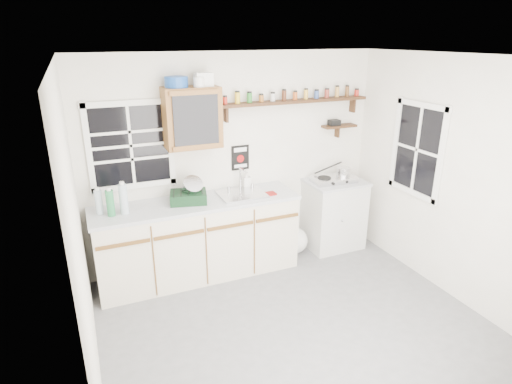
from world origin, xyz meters
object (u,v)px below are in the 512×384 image
main_cabinet (199,238)px  hotplate (334,179)px  upper_cabinet (192,118)px  dish_rack (190,194)px  spice_shelf (295,100)px  right_cabinet (333,214)px

main_cabinet → hotplate: bearing=0.2°
upper_cabinet → dish_rack: 0.83m
spice_shelf → hotplate: 1.12m
right_cabinet → upper_cabinet: size_ratio=1.40×
upper_cabinet → right_cabinet: bearing=-3.8°
right_cabinet → hotplate: bearing=-157.0°
right_cabinet → main_cabinet: bearing=-179.2°
main_cabinet → hotplate: hotplate is taller
upper_cabinet → dish_rack: size_ratio=1.44×
dish_rack → right_cabinet: bearing=14.0°
upper_cabinet → dish_rack: bearing=-130.0°
upper_cabinet → dish_rack: upper_cabinet is taller
upper_cabinet → spice_shelf: (1.27, 0.07, 0.11)m
main_cabinet → right_cabinet: bearing=0.8°
upper_cabinet → spice_shelf: bearing=3.1°
upper_cabinet → hotplate: size_ratio=1.15×
main_cabinet → dish_rack: 0.56m
main_cabinet → right_cabinet: main_cabinet is taller
right_cabinet → spice_shelf: 1.58m
upper_cabinet → hotplate: upper_cabinet is taller
spice_shelf → right_cabinet: bearing=-19.5°
right_cabinet → upper_cabinet: bearing=176.2°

